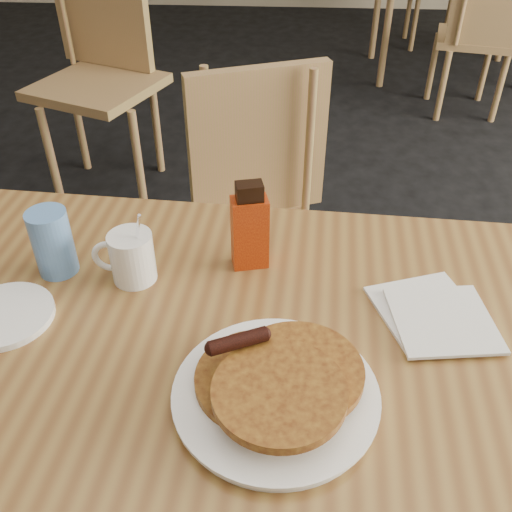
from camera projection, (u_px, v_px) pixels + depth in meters
The scene contains 10 objects.
main_table at pixel (241, 367), 0.92m from camera, with size 1.34×0.95×0.75m.
chair_main_far at pixel (256, 204), 1.63m from camera, with size 0.52×0.54×0.90m.
chair_neighbor_near at pixel (481, 25), 3.09m from camera, with size 0.47×0.47×0.87m.
chair_wall_extra at pixel (99, 51), 2.44m from camera, with size 0.61×0.62×1.03m.
pancake_plate at pixel (277, 388), 0.80m from camera, with size 0.29×0.29×0.09m.
coffee_mug at pixel (131, 256), 1.00m from camera, with size 0.11×0.08×0.15m.
syrup_bottle at pixel (250, 228), 1.02m from camera, with size 0.07×0.06×0.17m.
napkin_stack at pixel (434, 315), 0.95m from camera, with size 0.21×0.22×0.01m.
blue_tumbler at pixel (53, 242), 1.01m from camera, with size 0.07×0.07×0.13m, color #598BD1.
side_saucer at pixel (5, 316), 0.94m from camera, with size 0.16×0.16×0.01m, color white.
Camera 1 is at (0.08, -0.69, 1.41)m, focal length 40.00 mm.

